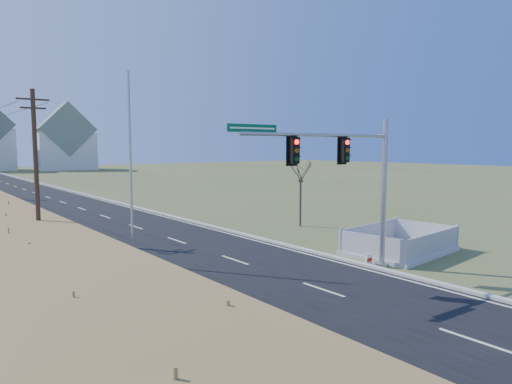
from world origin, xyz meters
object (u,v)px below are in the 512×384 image
object	(u,v)px
open_sign	(369,260)
bare_tree	(301,170)
traffic_signal_mast	(356,178)
flagpole	(131,190)
fence_enclosure	(400,248)

from	to	relation	value
open_sign	bare_tree	world-z (taller)	bare_tree
traffic_signal_mast	flagpole	distance (m)	10.38
fence_enclosure	bare_tree	distance (m)	10.12
flagpole	bare_tree	world-z (taller)	flagpole
traffic_signal_mast	bare_tree	bearing A→B (deg)	61.72
fence_enclosure	bare_tree	xyz separation A→B (m)	(1.50, 9.28, 3.76)
traffic_signal_mast	open_sign	world-z (taller)	traffic_signal_mast
open_sign	bare_tree	distance (m)	11.83
traffic_signal_mast	flagpole	world-z (taller)	flagpole
fence_enclosure	open_sign	xyz separation A→B (m)	(-3.55, -0.75, 0.03)
fence_enclosure	flagpole	distance (m)	14.25
open_sign	flagpole	xyz separation A→B (m)	(-8.80, 7.01, 3.35)
fence_enclosure	bare_tree	bearing A→B (deg)	75.70
bare_tree	traffic_signal_mast	bearing A→B (deg)	-122.31
fence_enclosure	bare_tree	size ratio (longest dim) A/B	1.24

